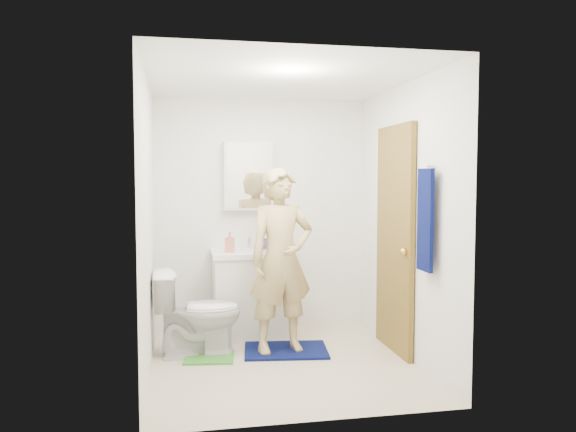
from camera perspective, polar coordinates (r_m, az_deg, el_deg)
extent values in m
cube|color=beige|center=(4.97, -0.61, -14.73)|extent=(2.20, 2.40, 0.02)
cube|color=white|center=(4.79, -0.63, 13.91)|extent=(2.20, 2.40, 0.02)
cube|color=white|center=(5.92, -2.69, 0.21)|extent=(2.20, 0.02, 2.40)
cube|color=white|center=(3.55, 2.85, -2.19)|extent=(2.20, 0.02, 2.40)
cube|color=white|center=(4.66, -14.17, -0.86)|extent=(0.02, 2.40, 2.40)
cube|color=white|center=(5.04, 11.90, -0.49)|extent=(0.02, 2.40, 2.40)
cube|color=white|center=(5.72, -3.75, -8.02)|extent=(0.75, 0.55, 0.80)
cube|color=white|center=(5.64, -3.77, -3.79)|extent=(0.79, 0.59, 0.05)
cylinder|color=white|center=(5.64, -3.77, -3.64)|extent=(0.40, 0.40, 0.03)
cylinder|color=silver|center=(5.81, -3.99, -2.73)|extent=(0.03, 0.03, 0.12)
cube|color=white|center=(5.82, -4.07, 4.09)|extent=(0.50, 0.12, 0.70)
cube|color=white|center=(5.76, -4.00, 4.09)|extent=(0.46, 0.01, 0.66)
cube|color=olive|center=(5.18, 10.77, -2.30)|extent=(0.05, 0.80, 2.05)
sphere|color=gold|center=(4.88, 11.71, -3.58)|extent=(0.07, 0.07, 0.07)
cube|color=#071048|center=(4.49, 13.77, -0.40)|extent=(0.03, 0.24, 0.80)
cylinder|color=silver|center=(4.49, 14.32, 4.96)|extent=(0.06, 0.02, 0.02)
imported|color=white|center=(5.13, -9.16, -9.63)|extent=(0.75, 0.43, 0.76)
cube|color=#071048|center=(5.25, -0.22, -13.49)|extent=(0.81, 0.62, 0.02)
cube|color=#3F9331|center=(5.10, -8.00, -14.05)|extent=(0.47, 0.41, 0.02)
imported|color=#C6725C|center=(5.56, -5.94, -2.62)|extent=(0.11, 0.11, 0.20)
imported|color=#5A387C|center=(5.79, -2.39, -2.85)|extent=(0.13, 0.13, 0.10)
imported|color=tan|center=(5.03, -0.70, -4.49)|extent=(0.67, 0.50, 1.65)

